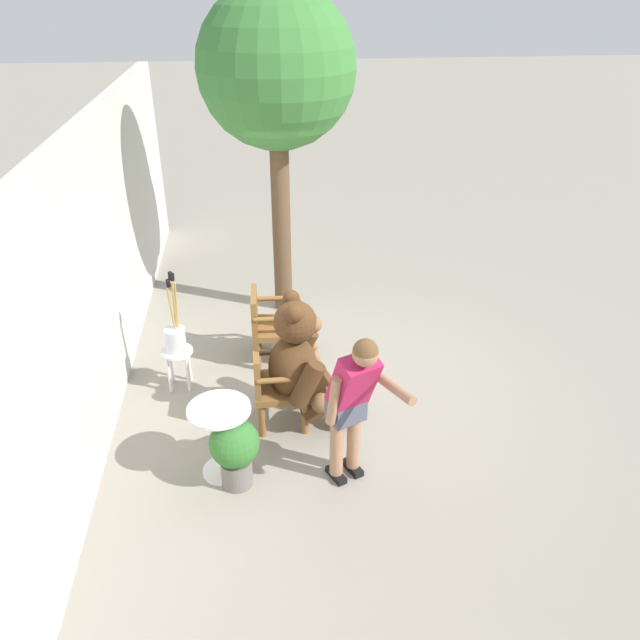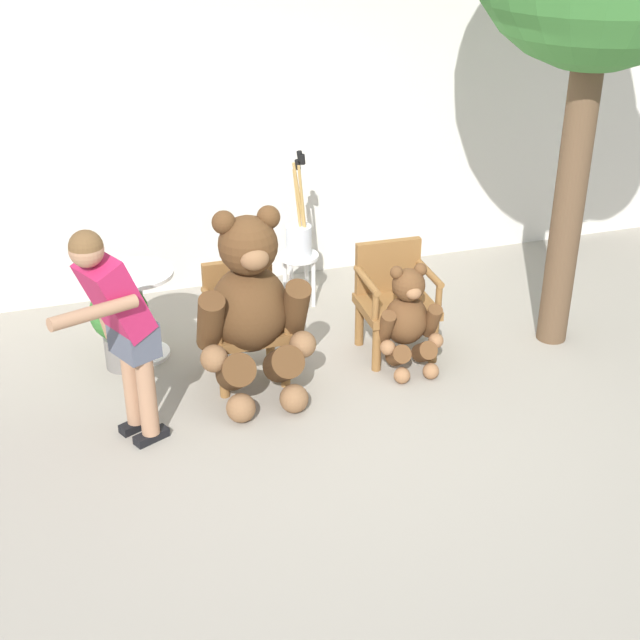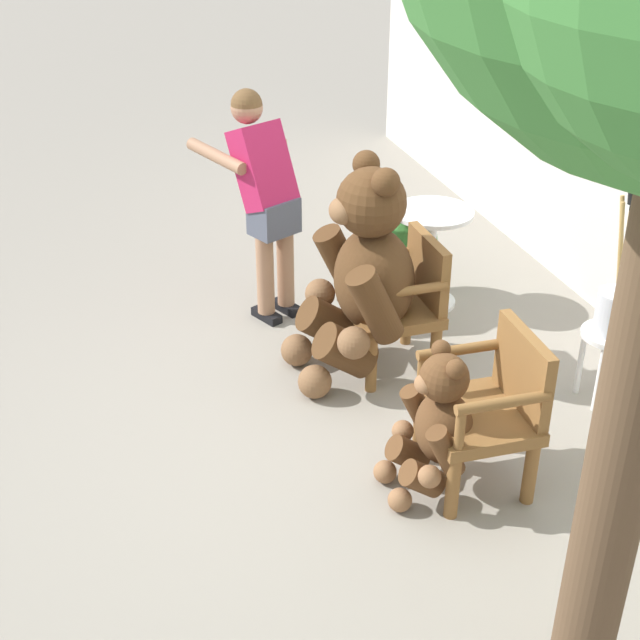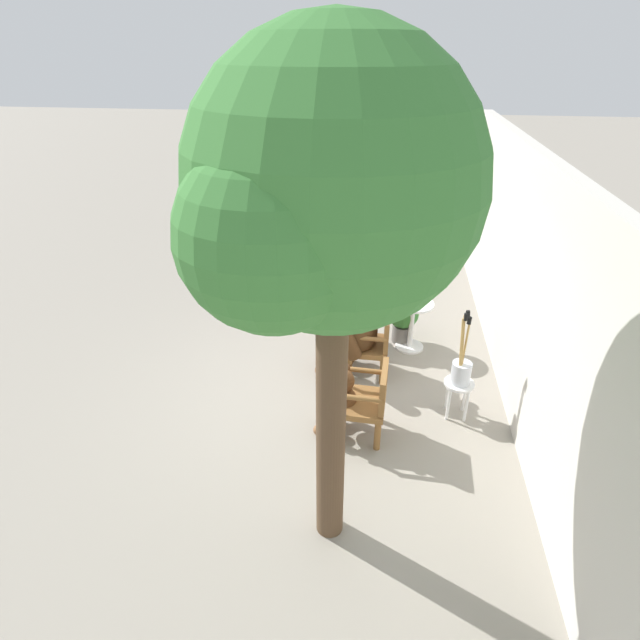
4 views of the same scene
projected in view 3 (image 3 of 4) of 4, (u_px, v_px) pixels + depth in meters
ground_plane at (322, 437)px, 5.04m from camera, size 60.00×60.00×0.00m
wooden_chair_left at (401, 300)px, 5.49m from camera, size 0.56×0.52×0.86m
wooden_chair_right at (489, 406)px, 4.50m from camera, size 0.58×0.54×0.86m
teddy_bear_large at (363, 274)px, 5.32m from camera, size 0.83×0.78×1.39m
teddy_bear_small at (436, 424)px, 4.46m from camera, size 0.50×0.48×0.84m
person_visitor at (264, 189)px, 5.89m from camera, size 0.68×0.68×1.55m
white_stool at (608, 348)px, 5.21m from camera, size 0.34×0.34×0.46m
brush_bucket at (616, 305)px, 5.06m from camera, size 0.22×0.22×0.92m
round_side_table at (431, 247)px, 6.21m from camera, size 0.56×0.56×0.72m
potted_plant at (406, 246)px, 6.34m from camera, size 0.44×0.44×0.68m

